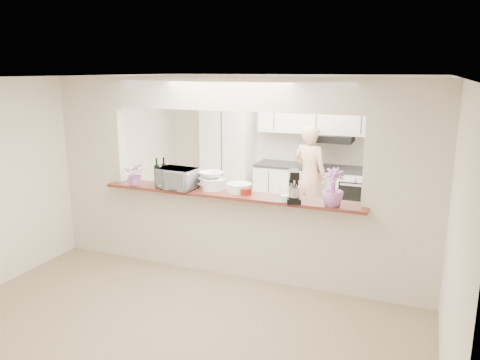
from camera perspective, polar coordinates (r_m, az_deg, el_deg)
The scene contains 19 objects.
floor at distance 6.22m, azimuth -1.07°, elevation -11.20°, with size 6.00×6.00×0.00m, color tan.
tile_overlay at distance 7.57m, azimuth 3.55°, elevation -6.63°, with size 5.00×2.90×0.01m, color beige.
partition at distance 5.77m, azimuth -1.13°, elevation 2.32°, with size 5.00×0.15×2.50m.
bar_counter at distance 6.00m, azimuth -1.11°, elevation -6.21°, with size 3.40×0.38×1.09m.
kitchen_cabinets at distance 8.44m, azimuth 4.97°, elevation 2.28°, with size 3.15×0.62×2.25m.
refrigerator at distance 8.05m, azimuth 20.19°, elevation 0.05°, with size 0.75×0.70×1.70m, color #AAAAAF.
flower_left at distance 6.31m, azimuth -12.60°, elevation 0.73°, with size 0.28×0.24×0.31m, color #CD6CB4.
wine_bottle_a at distance 6.27m, azimuth -10.09°, elevation 0.67°, with size 0.07×0.07×0.36m.
wine_bottle_b at distance 6.33m, azimuth -9.23°, elevation 0.81°, with size 0.07×0.07×0.36m.
toaster_oven at distance 6.04m, azimuth -7.62°, elevation 0.20°, with size 0.48×0.33×0.27m, color #AAAAAF.
serving_bowls at distance 5.99m, azimuth -3.57°, elevation -0.05°, with size 0.30×0.30×0.22m, color white.
plate_stack_a at distance 5.96m, azimuth -3.22°, elevation -0.50°, with size 0.31×0.31×0.14m.
plate_stack_b at distance 5.83m, azimuth -0.10°, elevation -0.96°, with size 0.31×0.31×0.11m.
red_bowl at distance 5.75m, azimuth 0.60°, elevation -1.34°, with size 0.17×0.17×0.08m, color maroon.
tan_bowl at distance 5.77m, azimuth 0.09°, elevation -1.29°, with size 0.17×0.17×0.08m, color tan.
utensil_caddy at distance 5.44m, azimuth 6.04°, elevation -1.67°, with size 0.27×0.20×0.22m.
stand_mixer at distance 5.42m, azimuth 6.56°, elevation -0.92°, with size 0.23×0.29×0.37m.
flower_right at distance 5.30m, azimuth 11.28°, elevation -0.90°, with size 0.24×0.24×0.43m, color #CE75D9.
person at distance 7.91m, azimuth 8.47°, elevation 0.51°, with size 0.62×0.41×1.70m, color #DEAE90.
Camera 1 is at (2.22, -5.21, 2.58)m, focal length 35.00 mm.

